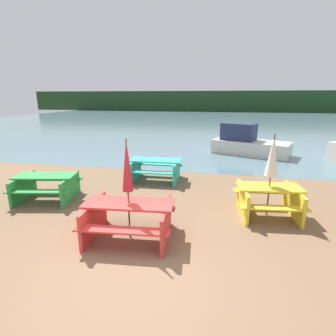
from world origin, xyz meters
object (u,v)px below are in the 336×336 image
object	(u,v)px
picnic_table_red	(129,216)
picnic_table_yellow	(268,198)
picnic_table_green	(46,185)
picnic_table_teal	(156,168)
umbrella_crimson	(127,166)
boat	(247,143)
umbrella_white	(273,156)

from	to	relation	value
picnic_table_red	picnic_table_yellow	bearing A→B (deg)	29.71
picnic_table_red	picnic_table_yellow	world-z (taller)	picnic_table_red
picnic_table_red	picnic_table_yellow	size ratio (longest dim) A/B	1.18
picnic_table_yellow	picnic_table_green	bearing A→B (deg)	-178.39
picnic_table_yellow	picnic_table_teal	world-z (taller)	picnic_table_yellow
picnic_table_yellow	picnic_table_red	bearing A→B (deg)	-150.29
umbrella_crimson	boat	distance (m)	9.75
boat	umbrella_crimson	bearing A→B (deg)	-87.88
picnic_table_red	picnic_table_yellow	distance (m)	3.47
picnic_table_teal	boat	distance (m)	6.34
picnic_table_red	picnic_table_teal	bearing A→B (deg)	96.21
picnic_table_yellow	boat	world-z (taller)	boat
picnic_table_yellow	picnic_table_teal	size ratio (longest dim) A/B	0.90
picnic_table_red	boat	distance (m)	9.70
picnic_table_yellow	umbrella_white	world-z (taller)	umbrella_white
picnic_table_green	picnic_table_teal	bearing A→B (deg)	42.19
picnic_table_red	picnic_table_green	bearing A→B (deg)	153.13
picnic_table_green	umbrella_crimson	bearing A→B (deg)	-26.87
boat	picnic_table_yellow	bearing A→B (deg)	-69.97
umbrella_crimson	picnic_table_teal	bearing A→B (deg)	96.21
picnic_table_red	umbrella_white	xyz separation A→B (m)	(3.01, 1.72, 1.04)
picnic_table_red	umbrella_crimson	bearing A→B (deg)	104.04
picnic_table_red	picnic_table_green	xyz separation A→B (m)	(-3.05, 1.55, -0.04)
picnic_table_teal	picnic_table_green	bearing A→B (deg)	-137.81
picnic_table_green	umbrella_white	world-z (taller)	umbrella_white
picnic_table_teal	boat	size ratio (longest dim) A/B	0.45
picnic_table_red	picnic_table_green	world-z (taller)	picnic_table_red
umbrella_crimson	boat	bearing A→B (deg)	71.18
picnic_table_red	umbrella_crimson	distance (m)	1.07
picnic_table_red	boat	bearing A→B (deg)	71.18
picnic_table_red	boat	world-z (taller)	boat
picnic_table_green	picnic_table_yellow	world-z (taller)	picnic_table_yellow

